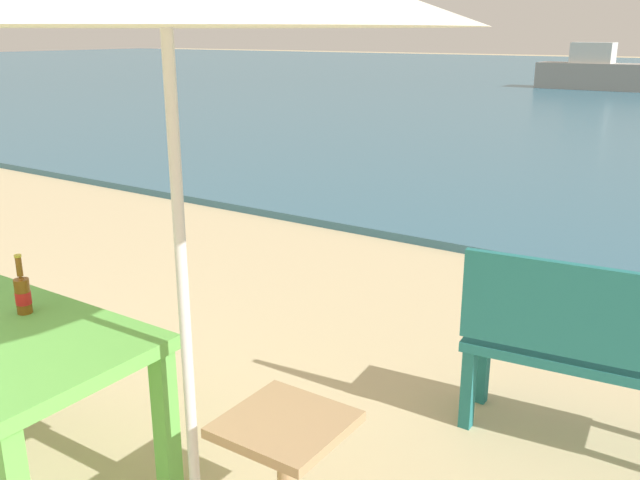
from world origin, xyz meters
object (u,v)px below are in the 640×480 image
bench_teal_center (594,346)px  boat_tanker (601,73)px  side_table_wood (286,463)px  beer_bottle_amber (23,293)px

bench_teal_center → boat_tanker: bearing=102.5°
side_table_wood → bench_teal_center: 1.53m
side_table_wood → bench_teal_center: bearing=58.0°
beer_bottle_amber → side_table_wood: bearing=10.6°
beer_bottle_amber → boat_tanker: 23.00m
beer_bottle_amber → bench_teal_center: bearing=36.8°
side_table_wood → bench_teal_center: size_ratio=0.44×
bench_teal_center → boat_tanker: 21.84m
beer_bottle_amber → side_table_wood: 1.35m
boat_tanker → beer_bottle_amber: bearing=-83.3°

